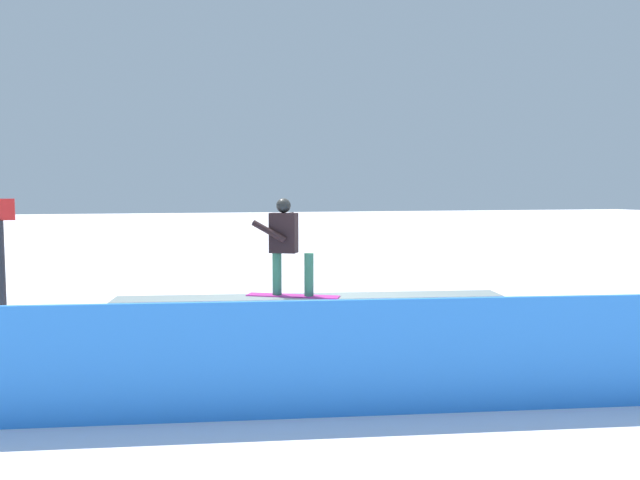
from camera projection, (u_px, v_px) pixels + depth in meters
name	position (u px, v px, depth m)	size (l,w,h in m)	color
ground_plane	(311.00, 339.00, 9.13)	(120.00, 120.00, 0.00)	white
grind_box	(311.00, 319.00, 9.11)	(5.85, 1.61, 0.66)	red
snowboarder	(286.00, 243.00, 9.01)	(1.37, 0.89, 1.48)	#B42688
safety_fence	(395.00, 357.00, 5.98)	(13.21, 0.06, 1.17)	#2D7EE7
trail_marker	(1.00, 271.00, 8.34)	(0.40, 0.10, 2.14)	#262628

